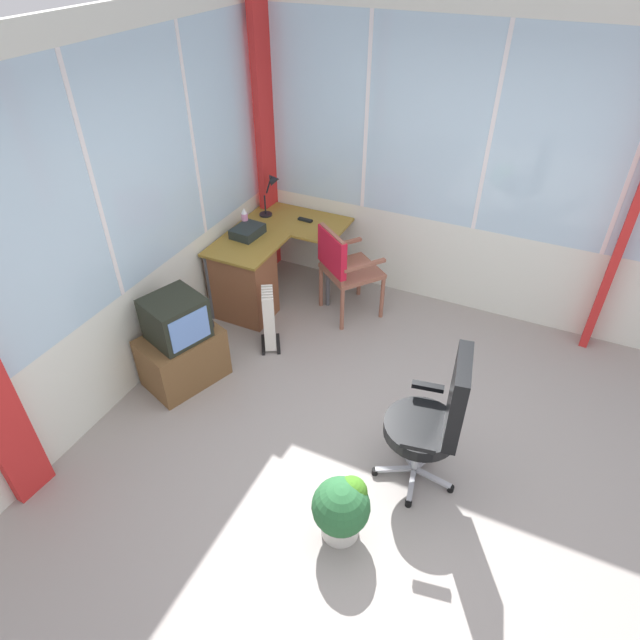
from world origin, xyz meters
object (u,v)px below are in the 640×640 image
at_px(spray_bottle, 245,219).
at_px(paper_tray, 248,231).
at_px(space_heater, 269,317).
at_px(desk_lamp, 272,188).
at_px(desk, 248,277).
at_px(tv_remote, 305,220).
at_px(wooden_armchair, 341,262).
at_px(tv_on_stand, 181,345).
at_px(office_chair, 437,416).
at_px(potted_plant, 342,507).

distance_m(spray_bottle, paper_tray, 0.16).
bearing_deg(space_heater, desk_lamp, 25.81).
height_order(desk, tv_remote, tv_remote).
height_order(wooden_armchair, tv_on_stand, wooden_armchair).
height_order(paper_tray, office_chair, office_chair).
relative_size(space_heater, potted_plant, 1.30).
xyz_separation_m(office_chair, potted_plant, (-0.66, 0.38, -0.35)).
xyz_separation_m(desk_lamp, office_chair, (-1.90, -2.25, -0.40)).
distance_m(spray_bottle, wooden_armchair, 1.04).
relative_size(desk, tv_remote, 8.47).
relative_size(desk_lamp, tv_remote, 2.78).
height_order(tv_remote, office_chair, office_chair).
bearing_deg(tv_on_stand, desk, 0.42).
bearing_deg(wooden_armchair, office_chair, -138.70).
distance_m(desk_lamp, space_heater, 1.40).
height_order(paper_tray, potted_plant, paper_tray).
relative_size(paper_tray, potted_plant, 0.65).
distance_m(desk_lamp, tv_on_stand, 1.91).
height_order(spray_bottle, tv_on_stand, spray_bottle).
xyz_separation_m(office_chair, tv_on_stand, (0.10, 2.14, -0.24)).
xyz_separation_m(desk, paper_tray, (0.20, 0.09, 0.38)).
bearing_deg(space_heater, tv_remote, 8.45).
relative_size(tv_on_stand, potted_plant, 1.79).
bearing_deg(wooden_armchair, tv_on_stand, 149.69).
relative_size(wooden_armchair, space_heater, 1.56).
bearing_deg(office_chair, desk, 61.20).
bearing_deg(desk_lamp, wooden_armchair, -113.24).
relative_size(desk_lamp, wooden_armchair, 0.45).
height_order(spray_bottle, wooden_armchair, spray_bottle).
relative_size(wooden_armchair, office_chair, 0.85).
relative_size(desk_lamp, potted_plant, 0.90).
bearing_deg(tv_remote, spray_bottle, 132.72).
bearing_deg(tv_remote, wooden_armchair, -121.92).
height_order(tv_remote, tv_on_stand, tv_on_stand).
bearing_deg(desk_lamp, tv_on_stand, -176.68).
bearing_deg(office_chair, paper_tray, 58.34).
bearing_deg(space_heater, office_chair, -115.29).
distance_m(desk_lamp, wooden_armchair, 1.09).
bearing_deg(potted_plant, tv_on_stand, 66.78).
height_order(wooden_armchair, space_heater, wooden_armchair).
xyz_separation_m(spray_bottle, tv_on_stand, (-1.39, -0.19, -0.47)).
bearing_deg(desk_lamp, potted_plant, -143.81).
bearing_deg(spray_bottle, desk, -149.32).
xyz_separation_m(tv_remote, space_heater, (-1.07, -0.16, -0.44)).
xyz_separation_m(desk, potted_plant, (-1.84, -1.78, -0.14)).
height_order(wooden_armchair, potted_plant, wooden_armchair).
bearing_deg(potted_plant, space_heater, 42.49).
xyz_separation_m(spray_bottle, potted_plant, (-2.15, -1.96, -0.58)).
bearing_deg(spray_bottle, desk_lamp, -12.47).
bearing_deg(desk, spray_bottle, 30.68).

